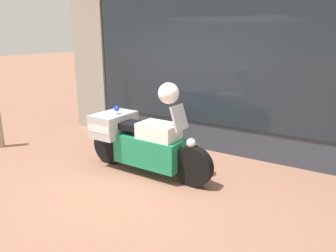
% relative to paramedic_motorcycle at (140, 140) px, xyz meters
% --- Properties ---
extents(ground_plane, '(60.00, 60.00, 0.00)m').
position_rel_paramedic_motorcycle_xyz_m(ground_plane, '(0.28, -0.30, -0.53)').
color(ground_plane, '#8E604C').
extents(shop_building, '(6.54, 0.55, 3.74)m').
position_rel_paramedic_motorcycle_xyz_m(shop_building, '(-0.13, 1.70, 1.35)').
color(shop_building, '#333842').
rests_on(shop_building, ground).
extents(window_display, '(5.20, 0.30, 2.06)m').
position_rel_paramedic_motorcycle_xyz_m(window_display, '(0.66, 1.73, -0.05)').
color(window_display, slate).
rests_on(window_display, ground).
extents(paramedic_motorcycle, '(2.28, 0.75, 1.20)m').
position_rel_paramedic_motorcycle_xyz_m(paramedic_motorcycle, '(0.00, 0.00, 0.00)').
color(paramedic_motorcycle, black).
rests_on(paramedic_motorcycle, ground).
extents(white_helmet, '(0.31, 0.31, 0.31)m').
position_rel_paramedic_motorcycle_xyz_m(white_helmet, '(0.56, -0.01, 0.83)').
color(white_helmet, white).
rests_on(white_helmet, paramedic_motorcycle).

